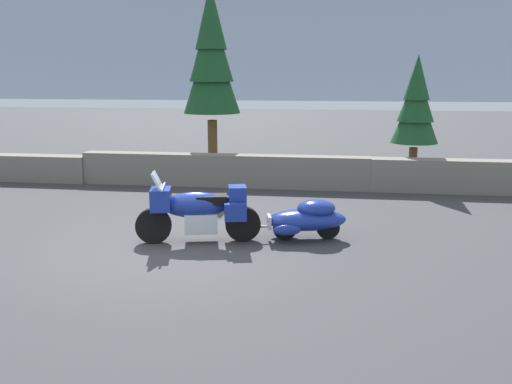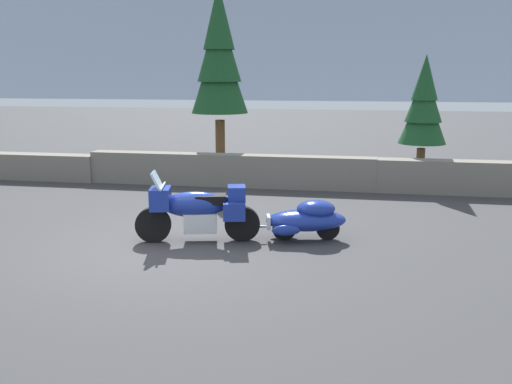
{
  "view_description": "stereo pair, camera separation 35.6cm",
  "coord_description": "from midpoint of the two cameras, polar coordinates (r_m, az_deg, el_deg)",
  "views": [
    {
      "loc": [
        3.06,
        -9.21,
        3.08
      ],
      "look_at": [
        1.57,
        1.18,
        0.85
      ],
      "focal_mm": 39.3,
      "sensor_mm": 36.0,
      "label": 1
    },
    {
      "loc": [
        3.41,
        -9.15,
        3.08
      ],
      "look_at": [
        1.57,
        1.18,
        0.85
      ],
      "focal_mm": 39.3,
      "sensor_mm": 36.0,
      "label": 2
    }
  ],
  "objects": [
    {
      "name": "ground_plane",
      "position": [
        10.21,
        -8.93,
        -5.72
      ],
      "size": [
        80.0,
        80.0,
        0.0
      ],
      "primitive_type": "plane",
      "color": "#38383A"
    },
    {
      "name": "stone_guard_wall",
      "position": [
        15.49,
        -0.93,
        2.11
      ],
      "size": [
        24.0,
        0.63,
        0.89
      ],
      "color": "slate",
      "rests_on": "ground"
    },
    {
      "name": "distant_ridgeline",
      "position": [
        105.12,
        8.62,
        14.53
      ],
      "size": [
        240.0,
        80.0,
        16.0
      ],
      "primitive_type": "cube",
      "color": "#99A8BF",
      "rests_on": "ground"
    },
    {
      "name": "touring_motorcycle",
      "position": [
        10.39,
        -5.03,
        -1.74
      ],
      "size": [
        2.28,
        1.05,
        1.33
      ],
      "color": "black",
      "rests_on": "ground"
    },
    {
      "name": "car_shaped_trailer",
      "position": [
        10.56,
        6.15,
        -2.72
      ],
      "size": [
        2.23,
        1.03,
        0.76
      ],
      "color": "black",
      "rests_on": "ground"
    },
    {
      "name": "pine_tree_tall",
      "position": [
        17.53,
        -3.18,
        13.67
      ],
      "size": [
        1.75,
        1.75,
        5.75
      ],
      "color": "brown",
      "rests_on": "ground"
    },
    {
      "name": "pine_tree_secondary",
      "position": [
        16.22,
        17.33,
        8.52
      ],
      "size": [
        1.3,
        1.3,
        3.6
      ],
      "color": "brown",
      "rests_on": "ground"
    }
  ]
}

